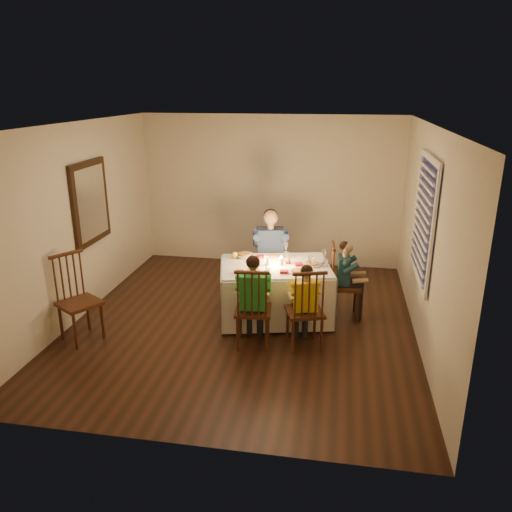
% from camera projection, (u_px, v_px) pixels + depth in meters
% --- Properties ---
extents(ground, '(5.00, 5.00, 0.00)m').
position_uv_depth(ground, '(244.00, 322.00, 6.77)').
color(ground, black).
rests_on(ground, ground).
extents(wall_left, '(0.02, 5.00, 2.60)m').
position_uv_depth(wall_left, '(79.00, 222.00, 6.71)').
color(wall_left, beige).
rests_on(wall_left, ground).
extents(wall_right, '(0.02, 5.00, 2.60)m').
position_uv_depth(wall_right, '(426.00, 238.00, 5.99)').
color(wall_right, beige).
rests_on(wall_right, ground).
extents(wall_back, '(4.50, 0.02, 2.60)m').
position_uv_depth(wall_back, '(271.00, 191.00, 8.68)').
color(wall_back, beige).
rests_on(wall_back, ground).
extents(ceiling, '(5.00, 5.00, 0.00)m').
position_uv_depth(ceiling, '(242.00, 124.00, 5.93)').
color(ceiling, white).
rests_on(ceiling, wall_back).
extents(dining_table, '(1.67, 1.36, 0.73)m').
position_uv_depth(dining_table, '(275.00, 280.00, 6.73)').
color(dining_table, white).
rests_on(dining_table, ground).
extents(chair_adult, '(0.50, 0.48, 1.04)m').
position_uv_depth(chair_adult, '(270.00, 295.00, 7.64)').
color(chair_adult, '#361A0E').
rests_on(chair_adult, ground).
extents(chair_near_left, '(0.47, 0.45, 1.04)m').
position_uv_depth(chair_near_left, '(253.00, 344.00, 6.17)').
color(chair_near_left, '#361A0E').
rests_on(chair_near_left, ground).
extents(chair_near_right, '(0.53, 0.52, 1.04)m').
position_uv_depth(chair_near_right, '(304.00, 346.00, 6.14)').
color(chair_near_right, '#361A0E').
rests_on(chair_near_right, ground).
extents(chair_end, '(0.44, 0.46, 1.04)m').
position_uv_depth(chair_end, '(343.00, 316.00, 6.92)').
color(chair_end, '#361A0E').
rests_on(chair_end, ground).
extents(chair_extra, '(0.61, 0.62, 1.11)m').
position_uv_depth(chair_extra, '(84.00, 339.00, 6.31)').
color(chair_extra, '#361A0E').
rests_on(chair_extra, ground).
extents(adult, '(0.59, 0.56, 1.34)m').
position_uv_depth(adult, '(270.00, 295.00, 7.64)').
color(adult, navy).
rests_on(adult, ground).
extents(child_green, '(0.45, 0.42, 1.17)m').
position_uv_depth(child_green, '(253.00, 344.00, 6.17)').
color(child_green, green).
rests_on(child_green, ground).
extents(child_yellow, '(0.44, 0.42, 1.07)m').
position_uv_depth(child_yellow, '(304.00, 346.00, 6.14)').
color(child_yellow, yellow).
rests_on(child_yellow, ground).
extents(child_teal, '(0.36, 0.39, 1.09)m').
position_uv_depth(child_teal, '(343.00, 316.00, 6.92)').
color(child_teal, '#1B3C45').
rests_on(child_teal, ground).
extents(setting_adult, '(0.31, 0.31, 0.02)m').
position_uv_depth(setting_adult, '(274.00, 257.00, 6.96)').
color(setting_adult, silver).
rests_on(setting_adult, dining_table).
extents(setting_green, '(0.31, 0.31, 0.02)m').
position_uv_depth(setting_green, '(254.00, 272.00, 6.38)').
color(setting_green, silver).
rests_on(setting_green, dining_table).
extents(setting_yellow, '(0.31, 0.31, 0.02)m').
position_uv_depth(setting_yellow, '(298.00, 272.00, 6.39)').
color(setting_yellow, silver).
rests_on(setting_yellow, dining_table).
extents(setting_teal, '(0.31, 0.31, 0.02)m').
position_uv_depth(setting_teal, '(312.00, 264.00, 6.66)').
color(setting_teal, silver).
rests_on(setting_teal, dining_table).
extents(candle_left, '(0.06, 0.06, 0.10)m').
position_uv_depth(candle_left, '(267.00, 262.00, 6.64)').
color(candle_left, silver).
rests_on(candle_left, dining_table).
extents(candle_right, '(0.06, 0.06, 0.10)m').
position_uv_depth(candle_right, '(281.00, 261.00, 6.65)').
color(candle_right, silver).
rests_on(candle_right, dining_table).
extents(squash, '(0.09, 0.09, 0.09)m').
position_uv_depth(squash, '(235.00, 255.00, 6.91)').
color(squash, yellow).
rests_on(squash, dining_table).
extents(orange_fruit, '(0.08, 0.08, 0.08)m').
position_uv_depth(orange_fruit, '(287.00, 261.00, 6.71)').
color(orange_fruit, orange).
rests_on(orange_fruit, dining_table).
extents(serving_bowl, '(0.25, 0.25, 0.06)m').
position_uv_depth(serving_bowl, '(245.00, 256.00, 6.93)').
color(serving_bowl, silver).
rests_on(serving_bowl, dining_table).
extents(wall_mirror, '(0.06, 0.95, 1.15)m').
position_uv_depth(wall_mirror, '(90.00, 203.00, 6.92)').
color(wall_mirror, black).
rests_on(wall_mirror, wall_left).
extents(window_blinds, '(0.07, 1.34, 1.54)m').
position_uv_depth(window_blinds, '(423.00, 220.00, 6.02)').
color(window_blinds, black).
rests_on(window_blinds, wall_right).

